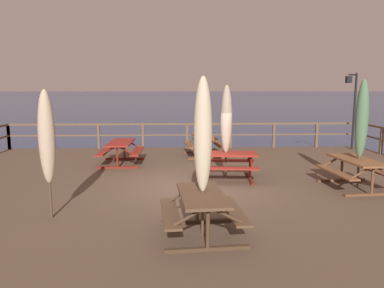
{
  "coord_description": "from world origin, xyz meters",
  "views": [
    {
      "loc": [
        -0.41,
        -9.42,
        3.21
      ],
      "look_at": [
        0.0,
        0.97,
        1.61
      ],
      "focal_mm": 34.44,
      "sensor_mm": 36.0,
      "label": 1
    }
  ],
  "objects_px": {
    "patio_umbrella_short_front": "(362,120)",
    "patio_umbrella_tall_mid_left": "(205,112)",
    "picnic_table_front_left": "(227,160)",
    "picnic_table_front_right": "(202,206)",
    "picnic_table_mid_centre": "(356,167)",
    "patio_umbrella_short_back": "(226,120)",
    "picnic_table_mid_right": "(204,141)",
    "lamp_post_hooked": "(352,99)",
    "patio_umbrella_tall_front": "(203,136)",
    "patio_umbrella_tall_back_left": "(47,138)",
    "picnic_table_back_right": "(121,148)"
  },
  "relations": [
    {
      "from": "picnic_table_front_right",
      "to": "patio_umbrella_tall_front",
      "type": "relative_size",
      "value": 0.61
    },
    {
      "from": "picnic_table_front_left",
      "to": "lamp_post_hooked",
      "type": "distance_m",
      "value": 7.79
    },
    {
      "from": "patio_umbrella_tall_front",
      "to": "picnic_table_front_left",
      "type": "bearing_deg",
      "value": 76.11
    },
    {
      "from": "picnic_table_front_left",
      "to": "picnic_table_front_right",
      "type": "xyz_separation_m",
      "value": [
        -0.99,
        -4.01,
        -0.0
      ]
    },
    {
      "from": "patio_umbrella_tall_back_left",
      "to": "patio_umbrella_short_front",
      "type": "relative_size",
      "value": 0.91
    },
    {
      "from": "picnic_table_back_right",
      "to": "patio_umbrella_tall_back_left",
      "type": "distance_m",
      "value": 5.47
    },
    {
      "from": "picnic_table_mid_right",
      "to": "lamp_post_hooked",
      "type": "bearing_deg",
      "value": 10.54
    },
    {
      "from": "picnic_table_mid_right",
      "to": "lamp_post_hooked",
      "type": "relative_size",
      "value": 0.58
    },
    {
      "from": "picnic_table_front_left",
      "to": "picnic_table_front_right",
      "type": "bearing_deg",
      "value": -103.93
    },
    {
      "from": "patio_umbrella_short_back",
      "to": "patio_umbrella_short_front",
      "type": "bearing_deg",
      "value": -18.02
    },
    {
      "from": "patio_umbrella_tall_mid_left",
      "to": "patio_umbrella_tall_back_left",
      "type": "bearing_deg",
      "value": -117.9
    },
    {
      "from": "patio_umbrella_tall_mid_left",
      "to": "lamp_post_hooked",
      "type": "xyz_separation_m",
      "value": [
        6.23,
        1.12,
        0.43
      ]
    },
    {
      "from": "picnic_table_mid_right",
      "to": "lamp_post_hooked",
      "type": "height_order",
      "value": "lamp_post_hooked"
    },
    {
      "from": "picnic_table_back_right",
      "to": "picnic_table_mid_right",
      "type": "distance_m",
      "value": 3.28
    },
    {
      "from": "patio_umbrella_tall_front",
      "to": "picnic_table_back_right",
      "type": "bearing_deg",
      "value": 110.76
    },
    {
      "from": "patio_umbrella_tall_back_left",
      "to": "lamp_post_hooked",
      "type": "relative_size",
      "value": 0.8
    },
    {
      "from": "picnic_table_front_right",
      "to": "patio_umbrella_short_front",
      "type": "relative_size",
      "value": 0.61
    },
    {
      "from": "picnic_table_front_left",
      "to": "patio_umbrella_tall_mid_left",
      "type": "relative_size",
      "value": 0.66
    },
    {
      "from": "patio_umbrella_tall_back_left",
      "to": "lamp_post_hooked",
      "type": "bearing_deg",
      "value": 38.82
    },
    {
      "from": "picnic_table_front_right",
      "to": "patio_umbrella_tall_back_left",
      "type": "relative_size",
      "value": 0.67
    },
    {
      "from": "picnic_table_front_left",
      "to": "lamp_post_hooked",
      "type": "relative_size",
      "value": 0.55
    },
    {
      "from": "picnic_table_front_right",
      "to": "lamp_post_hooked",
      "type": "height_order",
      "value": "lamp_post_hooked"
    },
    {
      "from": "patio_umbrella_tall_front",
      "to": "lamp_post_hooked",
      "type": "height_order",
      "value": "lamp_post_hooked"
    },
    {
      "from": "patio_umbrella_tall_mid_left",
      "to": "picnic_table_front_right",
      "type": "bearing_deg",
      "value": -94.58
    },
    {
      "from": "picnic_table_front_left",
      "to": "patio_umbrella_tall_back_left",
      "type": "relative_size",
      "value": 0.68
    },
    {
      "from": "picnic_table_front_left",
      "to": "patio_umbrella_tall_mid_left",
      "type": "distance_m",
      "value": 3.95
    },
    {
      "from": "patio_umbrella_short_back",
      "to": "picnic_table_front_right",
      "type": "bearing_deg",
      "value": -103.19
    },
    {
      "from": "patio_umbrella_tall_back_left",
      "to": "picnic_table_mid_right",
      "type": "bearing_deg",
      "value": 62.14
    },
    {
      "from": "patio_umbrella_short_front",
      "to": "patio_umbrella_tall_mid_left",
      "type": "xyz_separation_m",
      "value": [
        -3.67,
        4.78,
        -0.1
      ]
    },
    {
      "from": "picnic_table_mid_right",
      "to": "patio_umbrella_tall_back_left",
      "type": "bearing_deg",
      "value": -117.86
    },
    {
      "from": "patio_umbrella_tall_back_left",
      "to": "patio_umbrella_short_back",
      "type": "bearing_deg",
      "value": 38.19
    },
    {
      "from": "picnic_table_mid_centre",
      "to": "picnic_table_front_right",
      "type": "distance_m",
      "value": 5.16
    },
    {
      "from": "picnic_table_mid_centre",
      "to": "patio_umbrella_short_back",
      "type": "bearing_deg",
      "value": 161.05
    },
    {
      "from": "picnic_table_mid_centre",
      "to": "picnic_table_front_right",
      "type": "height_order",
      "value": "same"
    },
    {
      "from": "picnic_table_mid_right",
      "to": "picnic_table_front_right",
      "type": "relative_size",
      "value": 1.08
    },
    {
      "from": "picnic_table_front_right",
      "to": "picnic_table_front_left",
      "type": "bearing_deg",
      "value": 76.07
    },
    {
      "from": "picnic_table_mid_right",
      "to": "patio_umbrella_tall_back_left",
      "type": "relative_size",
      "value": 0.72
    },
    {
      "from": "patio_umbrella_short_front",
      "to": "patio_umbrella_tall_front",
      "type": "distance_m",
      "value": 5.2
    },
    {
      "from": "picnic_table_back_right",
      "to": "picnic_table_mid_centre",
      "type": "height_order",
      "value": "same"
    },
    {
      "from": "picnic_table_mid_right",
      "to": "patio_umbrella_short_front",
      "type": "distance_m",
      "value": 6.13
    },
    {
      "from": "patio_umbrella_tall_mid_left",
      "to": "picnic_table_mid_centre",
      "type": "bearing_deg",
      "value": -53.24
    },
    {
      "from": "picnic_table_back_right",
      "to": "picnic_table_front_left",
      "type": "bearing_deg",
      "value": -34.49
    },
    {
      "from": "picnic_table_back_right",
      "to": "lamp_post_hooked",
      "type": "xyz_separation_m",
      "value": [
        9.22,
        2.58,
        1.56
      ]
    },
    {
      "from": "picnic_table_front_left",
      "to": "patio_umbrella_short_back",
      "type": "distance_m",
      "value": 1.16
    },
    {
      "from": "picnic_table_back_right",
      "to": "patio_umbrella_tall_back_left",
      "type": "relative_size",
      "value": 0.72
    },
    {
      "from": "patio_umbrella_tall_back_left",
      "to": "lamp_post_hooked",
      "type": "xyz_separation_m",
      "value": [
        9.82,
        7.9,
        0.48
      ]
    },
    {
      "from": "picnic_table_mid_right",
      "to": "patio_umbrella_tall_front",
      "type": "height_order",
      "value": "patio_umbrella_tall_front"
    },
    {
      "from": "picnic_table_back_right",
      "to": "patio_umbrella_short_back",
      "type": "xyz_separation_m",
      "value": [
        3.32,
        -2.24,
        1.15
      ]
    },
    {
      "from": "picnic_table_front_right",
      "to": "patio_umbrella_tall_mid_left",
      "type": "distance_m",
      "value": 7.88
    },
    {
      "from": "picnic_table_front_right",
      "to": "patio_umbrella_tall_mid_left",
      "type": "relative_size",
      "value": 0.65
    }
  ]
}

